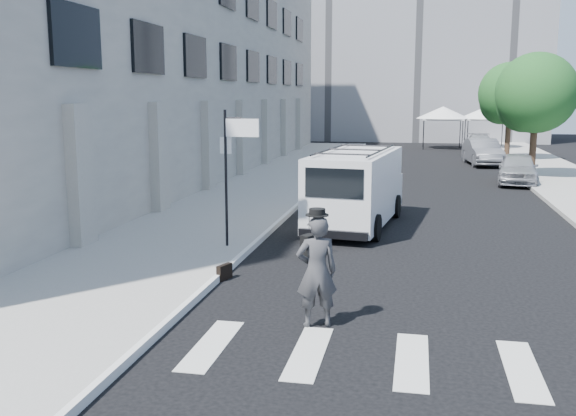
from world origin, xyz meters
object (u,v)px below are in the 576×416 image
at_px(suitcase, 308,246).
at_px(cargo_van, 357,188).
at_px(businessman, 317,272).
at_px(parked_car_b, 483,152).
at_px(briefcase, 224,272).
at_px(parked_car_c, 480,144).
at_px(parked_car_a, 518,168).

bearing_deg(suitcase, cargo_van, 104.00).
distance_m(businessman, parked_car_b, 28.74).
distance_m(briefcase, suitcase, 2.77).
bearing_deg(cargo_van, businessman, -82.24).
distance_m(briefcase, parked_car_c, 34.73).
bearing_deg(parked_car_a, suitcase, -107.92).
xyz_separation_m(suitcase, cargo_van, (0.80, 4.25, 0.90)).
relative_size(parked_car_a, parked_car_b, 0.91).
bearing_deg(suitcase, businessman, -54.12).
height_order(suitcase, parked_car_a, parked_car_a).
bearing_deg(cargo_van, parked_car_c, 84.13).
bearing_deg(parked_car_b, businessman, -107.54).
relative_size(businessman, cargo_van, 0.31).
relative_size(briefcase, parked_car_b, 0.09).
height_order(cargo_van, parked_car_a, cargo_van).
relative_size(suitcase, parked_car_c, 0.24).
relative_size(cargo_van, parked_car_a, 1.49).
xyz_separation_m(briefcase, parked_car_a, (8.61, 17.59, 0.55)).
bearing_deg(briefcase, businessman, -25.83).
bearing_deg(parked_car_c, parked_car_a, -87.74).
distance_m(parked_car_a, parked_car_b, 8.22).
bearing_deg(cargo_van, parked_car_b, 80.66).
xyz_separation_m(suitcase, parked_car_a, (7.13, 15.25, 0.43)).
xyz_separation_m(briefcase, parked_car_b, (7.81, 25.77, 0.59)).
xyz_separation_m(parked_car_b, parked_car_c, (0.54, 7.93, -0.10)).
height_order(suitcase, parked_car_c, parked_car_c).
distance_m(businessman, cargo_van, 9.06).
bearing_deg(suitcase, parked_car_c, 102.26).
bearing_deg(cargo_van, suitcase, -93.86).
xyz_separation_m(cargo_van, parked_car_c, (6.08, 27.11, -0.53)).
relative_size(suitcase, parked_car_a, 0.26).
distance_m(suitcase, parked_car_b, 24.28).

